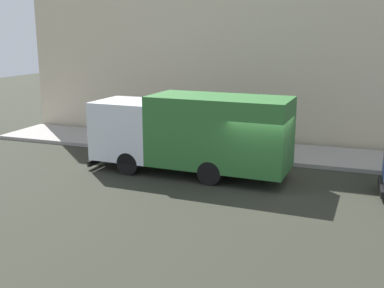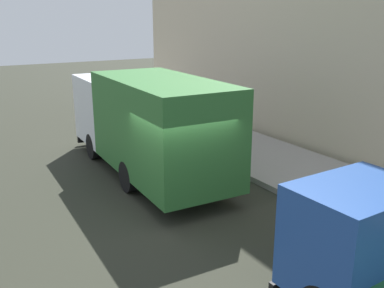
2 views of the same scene
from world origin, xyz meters
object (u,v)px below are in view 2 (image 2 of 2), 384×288
at_px(street_sign_post, 207,108).
at_px(pedestrian_standing, 200,99).
at_px(pedestrian_walking, 212,114).
at_px(large_utility_truck, 146,121).
at_px(traffic_cone_orange, 160,119).

bearing_deg(street_sign_post, pedestrian_standing, 60.83).
bearing_deg(pedestrian_walking, large_utility_truck, 13.90).
xyz_separation_m(pedestrian_standing, traffic_cone_orange, (-2.49, -0.66, -0.53)).
bearing_deg(large_utility_truck, street_sign_post, 18.35).
distance_m(pedestrian_walking, traffic_cone_orange, 2.67).
bearing_deg(pedestrian_standing, traffic_cone_orange, -71.32).
bearing_deg(traffic_cone_orange, pedestrian_standing, 14.92).
bearing_deg(large_utility_truck, pedestrian_walking, 32.02).
relative_size(large_utility_truck, street_sign_post, 3.15).
height_order(large_utility_truck, traffic_cone_orange, large_utility_truck).
distance_m(pedestrian_standing, street_sign_post, 5.20).
bearing_deg(pedestrian_walking, traffic_cone_orange, -77.99).
height_order(pedestrian_standing, street_sign_post, street_sign_post).
distance_m(large_utility_truck, traffic_cone_orange, 5.62).
bearing_deg(pedestrian_standing, pedestrian_walking, -19.19).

